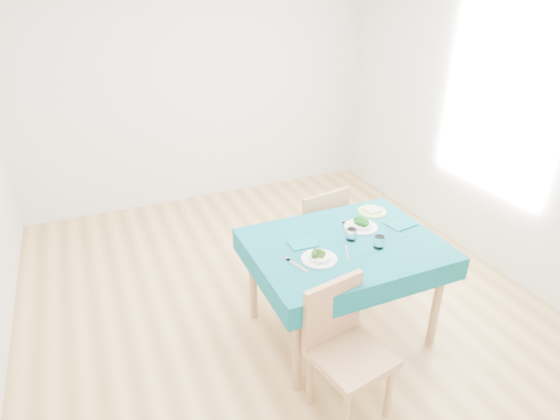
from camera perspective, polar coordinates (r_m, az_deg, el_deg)
name	(u,v)px	position (r m, az deg, el deg)	size (l,w,h in m)	color
room_shell	(280,146)	(3.25, 0.00, 7.83)	(4.02, 4.52, 2.73)	#A87F46
table	(342,288)	(3.46, 7.53, -9.38)	(1.30, 0.98, 0.76)	#084D5A
chair_near	(352,345)	(2.81, 8.82, -15.98)	(0.41, 0.45, 1.04)	#A4744D
chair_far	(311,215)	(4.01, 3.75, -0.63)	(0.45, 0.49, 1.12)	#A4744D
bowl_near	(319,255)	(3.03, 4.82, -5.48)	(0.23, 0.23, 0.07)	white
bowl_far	(361,223)	(3.44, 9.89, -1.59)	(0.24, 0.24, 0.07)	white
fork_near	(297,265)	(2.98, 2.11, -6.75)	(0.03, 0.20, 0.00)	silver
knife_near	(347,253)	(3.13, 8.20, -5.25)	(0.01, 0.19, 0.00)	silver
fork_far	(346,228)	(3.43, 8.01, -2.17)	(0.02, 0.18, 0.00)	silver
knife_far	(392,229)	(3.48, 13.52, -2.25)	(0.02, 0.22, 0.00)	silver
napkin_near	(303,244)	(3.20, 2.86, -4.12)	(0.19, 0.13, 0.01)	#0B5663
napkin_far	(402,224)	(3.55, 14.60, -1.69)	(0.20, 0.14, 0.01)	#0B5663
tumbler_center	(351,235)	(3.27, 8.70, -2.98)	(0.07, 0.07, 0.09)	white
tumbler_side	(379,242)	(3.21, 11.98, -3.86)	(0.07, 0.07, 0.09)	white
side_plate	(372,212)	(3.69, 11.16, -0.18)	(0.22, 0.22, 0.01)	#A4DE6C
bread_slice	(372,210)	(3.68, 11.18, 0.01)	(0.11, 0.11, 0.02)	beige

